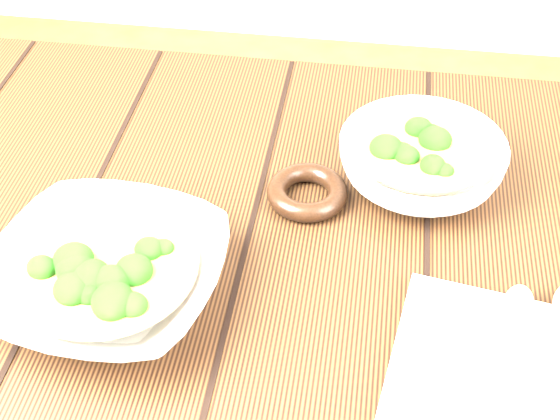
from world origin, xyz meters
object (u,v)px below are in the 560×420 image
at_px(table, 264,323).
at_px(napkin, 517,377).
at_px(soup_bowl_front, 107,276).
at_px(trivet, 307,192).
at_px(soup_bowl_back, 421,162).

bearing_deg(table, napkin, -26.29).
relative_size(table, napkin, 5.11).
distance_m(soup_bowl_front, napkin, 0.41).
bearing_deg(table, soup_bowl_front, -150.31).
bearing_deg(soup_bowl_front, table, 29.69).
bearing_deg(table, trivet, 68.64).
height_order(table, napkin, napkin).
xyz_separation_m(table, soup_bowl_back, (0.17, 0.15, 0.15)).
height_order(table, trivet, trivet).
bearing_deg(trivet, soup_bowl_back, 20.81).
xyz_separation_m(soup_bowl_back, napkin, (0.10, -0.28, -0.03)).
xyz_separation_m(soup_bowl_front, napkin, (0.41, -0.05, -0.03)).
bearing_deg(soup_bowl_back, napkin, -70.77).
bearing_deg(trivet, table, -111.36).
bearing_deg(soup_bowl_back, soup_bowl_front, -143.82).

